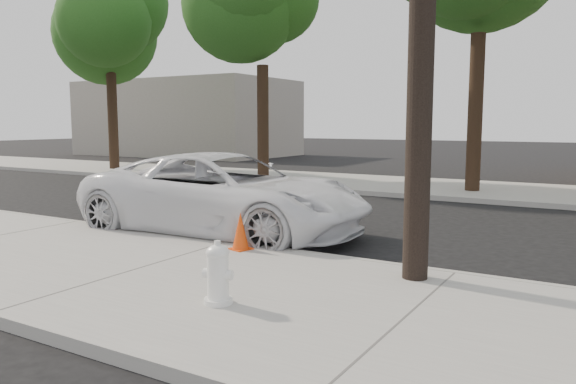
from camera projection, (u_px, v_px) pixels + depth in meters
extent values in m
plane|color=black|center=(288.00, 230.00, 11.75)|extent=(120.00, 120.00, 0.00)
cube|color=gray|center=(136.00, 274.00, 8.08)|extent=(90.00, 4.40, 0.15)
cube|color=gray|center=(416.00, 187.00, 18.99)|extent=(90.00, 5.00, 0.15)
cube|color=#9E9B93|center=(228.00, 245.00, 9.95)|extent=(90.00, 0.12, 0.16)
cube|color=gray|center=(187.00, 118.00, 38.64)|extent=(14.00, 8.00, 5.00)
cylinder|color=black|center=(113.00, 119.00, 25.38)|extent=(0.44, 0.44, 4.50)
sphere|color=#1E4E16|center=(110.00, 34.00, 24.91)|extent=(4.50, 4.50, 4.50)
sphere|color=#1E4E16|center=(110.00, 3.00, 24.08)|extent=(3.60, 3.60, 3.60)
cylinder|color=black|center=(263.00, 121.00, 21.51)|extent=(0.44, 0.44, 4.25)
sphere|color=#1E4E16|center=(262.00, 27.00, 21.07)|extent=(4.20, 4.20, 4.20)
cylinder|color=black|center=(475.00, 113.00, 17.08)|extent=(0.44, 0.44, 4.75)
imported|color=white|center=(225.00, 194.00, 11.23)|extent=(6.04, 3.01, 1.64)
cylinder|color=white|center=(218.00, 301.00, 6.53)|extent=(0.34, 0.34, 0.06)
cylinder|color=white|center=(218.00, 279.00, 6.50)|extent=(0.25, 0.25, 0.58)
ellipsoid|color=white|center=(218.00, 253.00, 6.46)|extent=(0.28, 0.28, 0.19)
cylinder|color=white|center=(218.00, 274.00, 6.49)|extent=(0.38, 0.19, 0.12)
cylinder|color=white|center=(218.00, 274.00, 6.49)|extent=(0.18, 0.22, 0.15)
cube|color=#E2410B|center=(241.00, 249.00, 9.32)|extent=(0.40, 0.40, 0.02)
cone|color=#E2410B|center=(241.00, 231.00, 9.28)|extent=(0.35, 0.35, 0.62)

